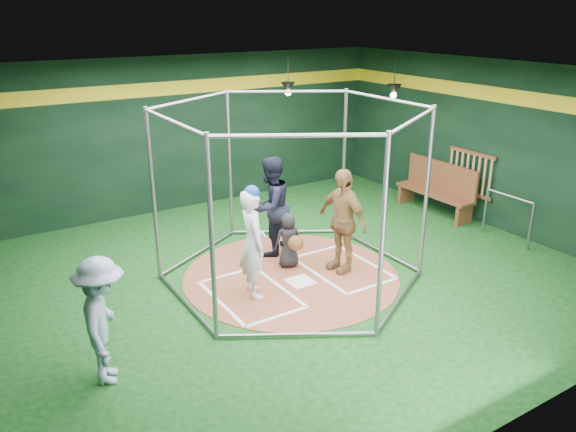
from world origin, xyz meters
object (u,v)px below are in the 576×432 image
umpire (270,206)px  dugout_bench (438,187)px  batter_figure (253,242)px  visitor_leopard (342,220)px

umpire → dugout_bench: (4.44, -0.00, -0.36)m
batter_figure → dugout_bench: size_ratio=0.92×
visitor_leopard → umpire: 1.46m
dugout_bench → batter_figure: bearing=-166.9°
visitor_leopard → umpire: size_ratio=0.99×
dugout_bench → visitor_leopard: bearing=-161.1°
umpire → dugout_bench: umpire is taller
visitor_leopard → umpire: bearing=-158.6°
batter_figure → umpire: 1.68m
batter_figure → dugout_bench: bearing=13.1°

